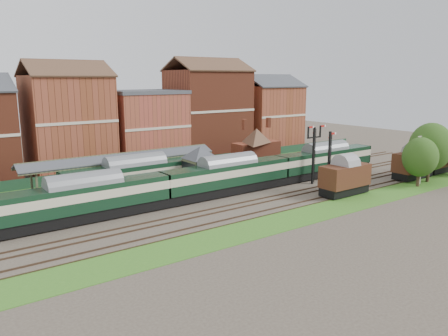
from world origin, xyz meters
TOP-DOWN VIEW (x-y plane):
  - ground at (0.00, 0.00)m, footprint 160.00×160.00m
  - grass_back at (0.00, 16.00)m, footprint 90.00×4.50m
  - grass_front at (0.00, -12.00)m, footprint 90.00×5.00m
  - fence at (0.00, 18.00)m, footprint 90.00×0.12m
  - platform at (-5.00, 9.75)m, footprint 55.00×3.40m
  - signal_box at (-3.00, 3.25)m, footprint 5.40×5.40m
  - brick_hut at (5.00, 3.25)m, footprint 3.20×2.64m
  - station_building at (12.00, 9.75)m, footprint 8.10×8.10m
  - canopy at (-11.00, 9.75)m, footprint 26.00×3.89m
  - semaphore_bracket at (12.04, -2.50)m, footprint 3.60×0.25m
  - semaphore_siding at (10.02, -7.00)m, footprint 1.23×0.25m
  - yard_lamp at (24.00, -11.50)m, footprint 2.60×0.22m
  - town_backdrop at (-0.18, 25.00)m, footprint 69.00×10.00m
  - dmu_train at (-0.94, 0.00)m, footprint 55.18×2.90m
  - platform_railcar at (-10.66, 6.50)m, footprint 18.59×2.93m
  - goods_van_a at (10.82, -9.00)m, footprint 6.79×2.94m
  - goods_van_b at (26.42, -9.00)m, footprint 6.80×2.95m
  - goods_van_c at (33.64, -9.00)m, footprint 6.33×2.74m
  - tree_near at (26.12, -11.51)m, footprint 5.89×5.89m
  - tree_far at (22.46, -12.17)m, footprint 4.68×4.68m

SIDE VIEW (x-z plane):
  - ground at x=0.00m, z-range 0.00..0.00m
  - grass_back at x=0.00m, z-range 0.00..0.06m
  - grass_front at x=0.00m, z-range 0.00..0.06m
  - platform at x=-5.00m, z-range 0.00..1.00m
  - fence at x=0.00m, z-range 0.00..1.50m
  - brick_hut at x=5.00m, z-range -0.28..2.67m
  - goods_van_c at x=33.64m, z-range 0.26..4.10m
  - goods_van_a at x=10.82m, z-range 0.26..4.38m
  - goods_van_b at x=26.42m, z-range 0.26..4.39m
  - dmu_train at x=-0.94m, z-range 0.36..4.60m
  - platform_railcar at x=-10.66m, z-range 0.36..4.64m
  - signal_box at x=-3.00m, z-range 0.19..6.19m
  - station_building at x=12.00m, z-range 1.01..6.91m
  - yard_lamp at x=24.00m, z-range 0.49..7.49m
  - tree_far at x=22.46m, z-range 0.71..7.54m
  - semaphore_siding at x=10.02m, z-range 0.16..8.16m
  - canopy at x=-11.00m, z-range 2.54..6.62m
  - semaphore_bracket at x=12.04m, z-range 0.54..8.72m
  - tree_near at x=26.12m, z-range 0.86..9.37m
  - town_backdrop at x=-0.18m, z-range -1.00..15.00m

